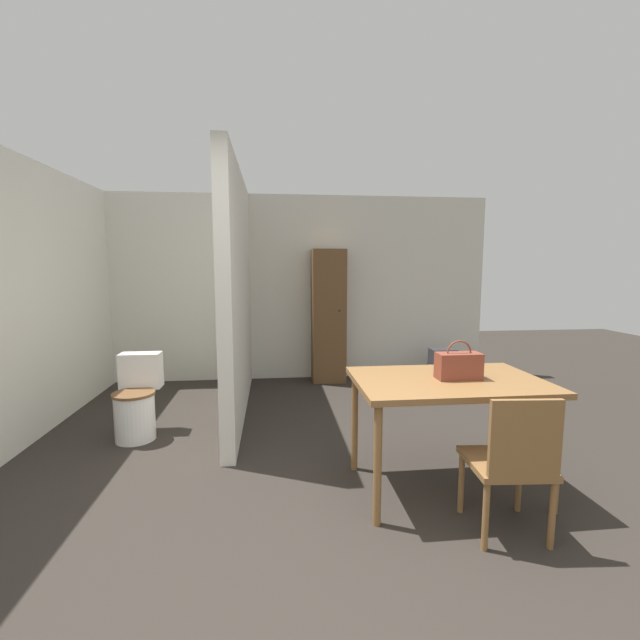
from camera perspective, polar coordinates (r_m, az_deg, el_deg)
name	(u,v)px	position (r m, az deg, el deg)	size (l,w,h in m)	color
ground_plane	(318,616)	(2.32, -0.32, -34.72)	(16.00, 16.00, 0.00)	#2D2823
wall_back	(286,288)	(5.92, -4.57, 4.26)	(5.60, 0.12, 2.50)	silver
wall_left	(8,303)	(4.37, -36.19, 1.89)	(0.12, 5.13, 2.50)	silver
partition_wall	(238,295)	(4.56, -10.91, 3.29)	(0.12, 2.63, 2.50)	silver
dining_table	(448,390)	(3.07, 16.66, -8.94)	(1.26, 0.84, 0.79)	brown
wooden_chair	(512,460)	(2.75, 24.22, -16.67)	(0.46, 0.46, 0.86)	brown
toilet	(137,402)	(4.28, -23.25, -10.01)	(0.37, 0.51, 0.74)	white
handbag	(459,365)	(3.04, 17.99, -5.77)	(0.29, 0.13, 0.27)	brown
wooden_cabinet	(328,316)	(5.73, 1.13, 0.54)	(0.44, 0.38, 1.77)	brown
space_heater	(442,366)	(5.95, 16.02, -5.91)	(0.33, 0.22, 0.46)	#2D2D33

